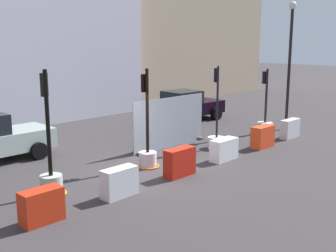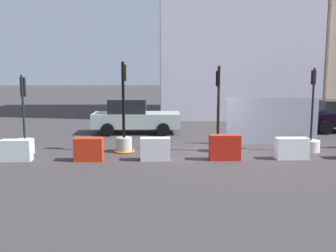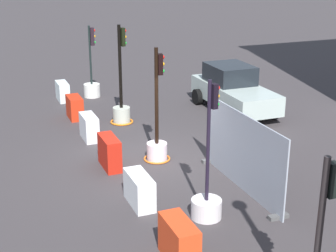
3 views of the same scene
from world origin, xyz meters
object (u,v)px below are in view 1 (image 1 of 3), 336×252
object	(u,v)px
traffic_light_2	(147,150)
construction_barrier_5	(263,137)
traffic_light_4	(265,123)
construction_barrier_2	(119,182)
construction_barrier_6	(290,129)
traffic_light_3	(216,136)
construction_barrier_3	(180,162)
street_lamp_post	(290,52)
traffic_light_1	(51,174)
construction_barrier_4	(224,150)
car_black_sedan	(186,106)
construction_barrier_1	(42,206)

from	to	relation	value
traffic_light_2	construction_barrier_5	distance (m)	5.26
traffic_light_4	construction_barrier_2	xyz separation A→B (m)	(-9.95, -1.39, -0.05)
traffic_light_4	construction_barrier_6	xyz separation A→B (m)	(-0.07, -1.32, -0.04)
traffic_light_3	construction_barrier_5	world-z (taller)	traffic_light_3
construction_barrier_5	construction_barrier_2	bearing A→B (deg)	-179.79
construction_barrier_3	street_lamp_post	bearing A→B (deg)	7.06
traffic_light_1	construction_barrier_3	size ratio (longest dim) A/B	3.16
construction_barrier_6	traffic_light_2	bearing A→B (deg)	169.34
construction_barrier_3	construction_barrier_5	bearing A→B (deg)	0.28
construction_barrier_2	construction_barrier_5	xyz separation A→B (m)	(7.52, 0.03, 0.03)
traffic_light_2	traffic_light_1	bearing A→B (deg)	179.61
traffic_light_2	traffic_light_4	xyz separation A→B (m)	(7.48, -0.08, -0.15)
construction_barrier_5	construction_barrier_4	bearing A→B (deg)	179.17
construction_barrier_4	street_lamp_post	size ratio (longest dim) A/B	0.19
traffic_light_3	construction_barrier_2	size ratio (longest dim) A/B	3.11
traffic_light_2	construction_barrier_3	bearing A→B (deg)	-88.86
traffic_light_1	car_black_sedan	bearing A→B (deg)	22.71
traffic_light_3	construction_barrier_6	bearing A→B (deg)	-18.37
traffic_light_2	construction_barrier_2	xyz separation A→B (m)	(-2.46, -1.46, -0.20)
construction_barrier_2	car_black_sedan	bearing A→B (deg)	32.04
traffic_light_1	construction_barrier_2	distance (m)	1.95
traffic_light_3	car_black_sedan	size ratio (longest dim) A/B	0.77
construction_barrier_2	construction_barrier_3	world-z (taller)	construction_barrier_3
traffic_light_2	construction_barrier_3	world-z (taller)	traffic_light_2
traffic_light_1	traffic_light_4	bearing A→B (deg)	-0.51
traffic_light_4	car_black_sedan	distance (m)	4.69
traffic_light_2	construction_barrier_5	world-z (taller)	traffic_light_2
construction_barrier_5	car_black_sedan	bearing A→B (deg)	70.27
traffic_light_1	construction_barrier_4	bearing A→B (deg)	-12.95
construction_barrier_3	traffic_light_2	bearing A→B (deg)	91.14
traffic_light_2	construction_barrier_5	bearing A→B (deg)	-15.86
construction_barrier_1	construction_barrier_2	xyz separation A→B (m)	(2.38, -0.02, -0.00)
construction_barrier_5	street_lamp_post	bearing A→B (deg)	15.41
construction_barrier_2	construction_barrier_3	bearing A→B (deg)	0.07
construction_barrier_5	car_black_sedan	xyz separation A→B (m)	(2.16, 6.03, 0.36)
construction_barrier_4	street_lamp_post	distance (m)	7.38
construction_barrier_2	construction_barrier_4	distance (m)	4.95
construction_barrier_6	construction_barrier_4	bearing A→B (deg)	-179.95
traffic_light_4	car_black_sedan	size ratio (longest dim) A/B	0.70
traffic_light_1	construction_barrier_6	bearing A→B (deg)	-7.28
street_lamp_post	construction_barrier_6	bearing A→B (deg)	-146.55
construction_barrier_1	construction_barrier_6	world-z (taller)	construction_barrier_1
traffic_light_2	construction_barrier_3	size ratio (longest dim) A/B	3.02
traffic_light_3	construction_barrier_3	distance (m)	3.87
construction_barrier_3	traffic_light_1	bearing A→B (deg)	158.32
traffic_light_1	construction_barrier_3	distance (m)	4.02
construction_barrier_2	construction_barrier_6	distance (m)	9.87
traffic_light_1	construction_barrier_2	size ratio (longest dim) A/B	3.33
traffic_light_4	street_lamp_post	distance (m)	3.62
construction_barrier_4	construction_barrier_5	xyz separation A→B (m)	(2.57, -0.04, 0.05)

